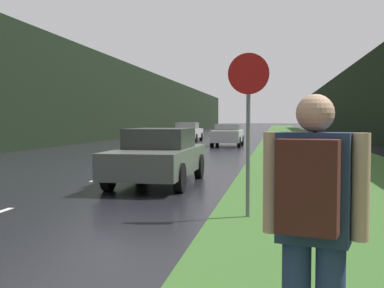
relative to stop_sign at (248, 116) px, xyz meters
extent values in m
cube|color=#386028|center=(2.35, 30.22, -1.74)|extent=(6.00, 240.00, 0.02)
cube|color=silver|center=(-4.53, 5.66, -1.75)|extent=(0.12, 3.00, 0.01)
cube|color=silver|center=(-4.53, 12.66, -1.75)|extent=(0.12, 3.00, 0.01)
cube|color=black|center=(-14.40, 40.22, 1.83)|extent=(2.00, 140.00, 7.17)
cube|color=black|center=(8.35, 40.22, 1.64)|extent=(2.00, 140.00, 6.78)
cylinder|color=slate|center=(0.00, 0.00, -0.69)|extent=(0.07, 0.07, 2.12)
cylinder|color=#B71414|center=(0.00, 0.00, 0.72)|extent=(0.71, 0.02, 0.71)
cube|color=navy|center=(0.69, -5.28, -0.48)|extent=(0.48, 0.34, 0.67)
sphere|color=tan|center=(0.69, -5.28, -0.03)|extent=(0.23, 0.23, 0.23)
cylinder|color=tan|center=(0.43, -5.22, -0.46)|extent=(0.10, 0.10, 0.64)
cylinder|color=tan|center=(0.95, -5.35, -0.46)|extent=(0.10, 0.10, 0.64)
cube|color=#471E19|center=(0.64, -5.49, -0.45)|extent=(0.38, 0.26, 0.54)
cube|color=#4C514C|center=(-2.59, 4.07, -1.12)|extent=(1.83, 4.67, 0.63)
cube|color=#2D302D|center=(-2.59, 4.30, -0.55)|extent=(1.55, 2.10, 0.52)
cylinder|color=black|center=(-1.72, 2.62, -1.41)|extent=(0.20, 0.70, 0.70)
cylinder|color=black|center=(-3.46, 2.62, -1.41)|extent=(0.20, 0.70, 0.70)
cylinder|color=black|center=(-1.72, 5.52, -1.41)|extent=(0.20, 0.70, 0.70)
cylinder|color=black|center=(-3.46, 5.52, -1.41)|extent=(0.20, 0.70, 0.70)
cube|color=#BCBCBC|center=(-2.59, 22.96, -1.08)|extent=(1.78, 4.41, 0.74)
cube|color=slate|center=(-2.59, 23.18, -0.51)|extent=(1.52, 1.99, 0.41)
cylinder|color=black|center=(-1.74, 21.59, -1.42)|extent=(0.20, 0.67, 0.67)
cylinder|color=black|center=(-3.44, 21.59, -1.42)|extent=(0.20, 0.67, 0.67)
cylinder|color=black|center=(-1.74, 24.33, -1.42)|extent=(0.20, 0.67, 0.67)
cylinder|color=black|center=(-3.44, 24.33, -1.42)|extent=(0.20, 0.67, 0.67)
cube|color=#BCBCBC|center=(-6.46, 29.76, -1.10)|extent=(1.84, 4.41, 0.70)
cube|color=slate|center=(-6.46, 29.54, -0.49)|extent=(1.56, 1.98, 0.51)
cylinder|color=black|center=(-7.33, 31.13, -1.42)|extent=(0.20, 0.67, 0.67)
cylinder|color=black|center=(-5.59, 31.13, -1.42)|extent=(0.20, 0.67, 0.67)
cylinder|color=black|center=(-7.33, 28.39, -1.42)|extent=(0.20, 0.67, 0.67)
cylinder|color=black|center=(-5.59, 28.39, -1.42)|extent=(0.20, 0.67, 0.67)
camera|label=1|loc=(0.45, -8.27, -0.08)|focal=45.00mm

